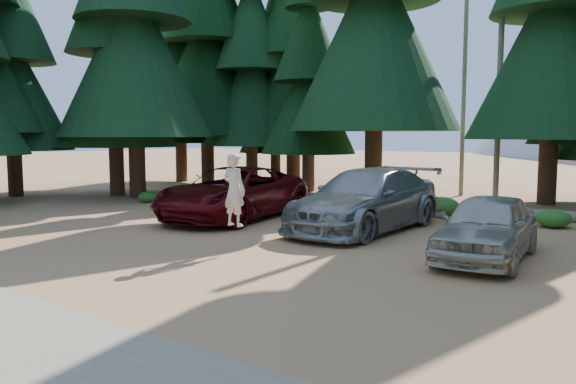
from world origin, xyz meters
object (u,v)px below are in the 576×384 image
Objects in this scene: red_pickup at (233,193)px; log_right at (515,213)px; log_mid at (401,211)px; silver_minivan_center at (366,200)px; frisbee_player at (234,190)px; log_left at (352,212)px; silver_minivan_right at (487,227)px.

red_pickup is 9.58m from log_right.
red_pickup is at bearing -132.66° from log_mid.
frisbee_player is (-1.10, -4.61, 0.60)m from silver_minivan_center.
log_left is at bearing 129.73° from silver_minivan_center.
silver_minivan_center is 1.86× the size of log_mid.
log_left is at bearing 140.19° from silver_minivan_right.
log_left is (-0.59, 6.74, -1.35)m from frisbee_player.
log_mid is (-0.54, 3.60, -0.77)m from silver_minivan_center.
silver_minivan_center reaches higher than red_pickup.
log_mid is at bearing 36.45° from red_pickup.
frisbee_player reaches higher than log_mid.
frisbee_player is at bearing -88.16° from log_left.
log_left is at bearing -151.49° from log_right.
log_left is (3.02, 2.72, -0.72)m from red_pickup.
red_pickup reaches higher than silver_minivan_right.
frisbee_player reaches higher than log_right.
silver_minivan_center is 4.55m from silver_minivan_right.
silver_minivan_right is 0.80× the size of log_right.
red_pickup is 5.96m from log_mid.
log_mid is (4.17, 4.20, -0.74)m from red_pickup.
frisbee_player reaches higher than silver_minivan_center.
frisbee_player is (3.61, -4.02, 0.63)m from red_pickup.
red_pickup is at bearing 166.53° from silver_minivan_right.
frisbee_player is at bearing -157.65° from silver_minivan_right.
log_left is 1.87m from log_mid.
log_left reaches higher than log_mid.
log_left is 1.29× the size of log_mid.
log_left is at bearing -125.70° from log_mid.
frisbee_player is at bearing -116.84° from log_right.
silver_minivan_right is (4.12, -1.92, -0.16)m from silver_minivan_center.
silver_minivan_center reaches higher than log_right.
log_right is (4.64, 2.98, 0.02)m from log_left.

